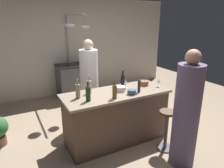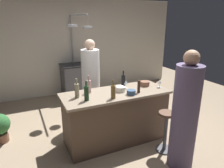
{
  "view_description": "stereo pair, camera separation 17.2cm",
  "coord_description": "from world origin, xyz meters",
  "px_view_note": "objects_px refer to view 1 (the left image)",
  "views": [
    {
      "loc": [
        -1.57,
        -2.8,
        2.07
      ],
      "look_at": [
        0.0,
        0.15,
        1.0
      ],
      "focal_mm": 32.92,
      "sensor_mm": 36.0,
      "label": 1
    },
    {
      "loc": [
        -1.42,
        -2.88,
        2.07
      ],
      "look_at": [
        0.0,
        0.15,
        1.0
      ],
      "focal_mm": 32.92,
      "sensor_mm": 36.0,
      "label": 2
    }
  ],
  "objects_px": {
    "guest_right": "(186,115)",
    "wine_glass_near_right_guest": "(126,82)",
    "wine_bottle_red": "(88,94)",
    "wine_bottle_white": "(78,91)",
    "mixing_bowl_ceramic": "(121,89)",
    "wine_bottle_amber": "(115,92)",
    "pepper_mill": "(139,86)",
    "stove_range": "(72,81)",
    "wine_bottle_rose": "(89,87)",
    "mixing_bowl_wooden": "(144,83)",
    "bar_stool_right": "(166,128)",
    "wine_bottle_dark": "(123,80)",
    "mixing_bowl_blue": "(132,92)",
    "wine_glass_by_chef": "(159,81)",
    "chef": "(89,85)"
  },
  "relations": [
    {
      "from": "wine_bottle_amber",
      "to": "wine_glass_near_right_guest",
      "type": "xyz_separation_m",
      "value": [
        0.41,
        0.33,
        -0.01
      ]
    },
    {
      "from": "stove_range",
      "to": "wine_bottle_amber",
      "type": "distance_m",
      "value": 2.74
    },
    {
      "from": "bar_stool_right",
      "to": "wine_bottle_amber",
      "type": "xyz_separation_m",
      "value": [
        -0.75,
        0.39,
        0.64
      ]
    },
    {
      "from": "mixing_bowl_ceramic",
      "to": "wine_bottle_rose",
      "type": "bearing_deg",
      "value": 162.41
    },
    {
      "from": "guest_right",
      "to": "mixing_bowl_blue",
      "type": "bearing_deg",
      "value": 116.28
    },
    {
      "from": "wine_bottle_amber",
      "to": "mixing_bowl_blue",
      "type": "distance_m",
      "value": 0.34
    },
    {
      "from": "mixing_bowl_ceramic",
      "to": "mixing_bowl_blue",
      "type": "relative_size",
      "value": 1.12
    },
    {
      "from": "pepper_mill",
      "to": "wine_bottle_red",
      "type": "height_order",
      "value": "wine_bottle_red"
    },
    {
      "from": "wine_bottle_dark",
      "to": "mixing_bowl_blue",
      "type": "height_order",
      "value": "wine_bottle_dark"
    },
    {
      "from": "pepper_mill",
      "to": "wine_glass_near_right_guest",
      "type": "relative_size",
      "value": 1.44
    },
    {
      "from": "bar_stool_right",
      "to": "mixing_bowl_ceramic",
      "type": "relative_size",
      "value": 4.25
    },
    {
      "from": "wine_bottle_dark",
      "to": "stove_range",
      "type": "bearing_deg",
      "value": 96.66
    },
    {
      "from": "wine_bottle_amber",
      "to": "wine_glass_near_right_guest",
      "type": "height_order",
      "value": "wine_bottle_amber"
    },
    {
      "from": "guest_right",
      "to": "wine_glass_near_right_guest",
      "type": "relative_size",
      "value": 11.65
    },
    {
      "from": "pepper_mill",
      "to": "wine_bottle_white",
      "type": "distance_m",
      "value": 1.0
    },
    {
      "from": "mixing_bowl_wooden",
      "to": "bar_stool_right",
      "type": "bearing_deg",
      "value": -93.28
    },
    {
      "from": "pepper_mill",
      "to": "wine_glass_by_chef",
      "type": "distance_m",
      "value": 0.49
    },
    {
      "from": "bar_stool_right",
      "to": "wine_bottle_red",
      "type": "distance_m",
      "value": 1.39
    },
    {
      "from": "wine_glass_near_right_guest",
      "to": "mixing_bowl_wooden",
      "type": "xyz_separation_m",
      "value": [
        0.38,
        -0.02,
        -0.06
      ]
    },
    {
      "from": "stove_range",
      "to": "guest_right",
      "type": "height_order",
      "value": "guest_right"
    },
    {
      "from": "guest_right",
      "to": "wine_bottle_amber",
      "type": "distance_m",
      "value": 1.08
    },
    {
      "from": "wine_bottle_white",
      "to": "mixing_bowl_ceramic",
      "type": "distance_m",
      "value": 0.74
    },
    {
      "from": "wine_glass_near_right_guest",
      "to": "mixing_bowl_blue",
      "type": "bearing_deg",
      "value": -103.3
    },
    {
      "from": "wine_bottle_rose",
      "to": "wine_bottle_red",
      "type": "height_order",
      "value": "wine_bottle_red"
    },
    {
      "from": "wine_bottle_rose",
      "to": "mixing_bowl_ceramic",
      "type": "xyz_separation_m",
      "value": [
        0.5,
        -0.16,
        -0.07
      ]
    },
    {
      "from": "wine_bottle_dark",
      "to": "wine_bottle_white",
      "type": "distance_m",
      "value": 0.92
    },
    {
      "from": "wine_bottle_red",
      "to": "mixing_bowl_blue",
      "type": "height_order",
      "value": "wine_bottle_red"
    },
    {
      "from": "wine_glass_by_chef",
      "to": "mixing_bowl_wooden",
      "type": "relative_size",
      "value": 0.87
    },
    {
      "from": "mixing_bowl_blue",
      "to": "pepper_mill",
      "type": "bearing_deg",
      "value": 9.81
    },
    {
      "from": "wine_bottle_white",
      "to": "wine_glass_by_chef",
      "type": "relative_size",
      "value": 2.07
    },
    {
      "from": "wine_glass_by_chef",
      "to": "mixing_bowl_wooden",
      "type": "xyz_separation_m",
      "value": [
        -0.19,
        0.19,
        -0.06
      ]
    },
    {
      "from": "stove_range",
      "to": "wine_bottle_white",
      "type": "bearing_deg",
      "value": -105.03
    },
    {
      "from": "pepper_mill",
      "to": "guest_right",
      "type": "bearing_deg",
      "value": -74.09
    },
    {
      "from": "wine_bottle_rose",
      "to": "wine_glass_by_chef",
      "type": "distance_m",
      "value": 1.25
    },
    {
      "from": "guest_right",
      "to": "pepper_mill",
      "type": "relative_size",
      "value": 8.1
    },
    {
      "from": "wine_glass_near_right_guest",
      "to": "wine_bottle_amber",
      "type": "bearing_deg",
      "value": -140.61
    },
    {
      "from": "chef",
      "to": "wine_bottle_red",
      "type": "bearing_deg",
      "value": -112.72
    },
    {
      "from": "wine_bottle_amber",
      "to": "wine_glass_near_right_guest",
      "type": "distance_m",
      "value": 0.53
    },
    {
      "from": "wine_bottle_red",
      "to": "wine_bottle_rose",
      "type": "bearing_deg",
      "value": 64.89
    },
    {
      "from": "mixing_bowl_ceramic",
      "to": "wine_bottle_white",
      "type": "bearing_deg",
      "value": 177.2
    },
    {
      "from": "bar_stool_right",
      "to": "stove_range",
      "type": "bearing_deg",
      "value": 100.81
    },
    {
      "from": "guest_right",
      "to": "wine_glass_near_right_guest",
      "type": "bearing_deg",
      "value": 106.26
    },
    {
      "from": "pepper_mill",
      "to": "wine_bottle_rose",
      "type": "distance_m",
      "value": 0.82
    },
    {
      "from": "guest_right",
      "to": "wine_bottle_red",
      "type": "height_order",
      "value": "guest_right"
    },
    {
      "from": "chef",
      "to": "wine_glass_by_chef",
      "type": "distance_m",
      "value": 1.37
    },
    {
      "from": "mixing_bowl_ceramic",
      "to": "mixing_bowl_blue",
      "type": "bearing_deg",
      "value": -67.94
    },
    {
      "from": "wine_bottle_red",
      "to": "wine_glass_near_right_guest",
      "type": "distance_m",
      "value": 0.83
    },
    {
      "from": "wine_glass_by_chef",
      "to": "mixing_bowl_wooden",
      "type": "height_order",
      "value": "wine_glass_by_chef"
    },
    {
      "from": "stove_range",
      "to": "wine_bottle_red",
      "type": "height_order",
      "value": "wine_bottle_red"
    },
    {
      "from": "stove_range",
      "to": "mixing_bowl_blue",
      "type": "bearing_deg",
      "value": -86.2
    }
  ]
}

